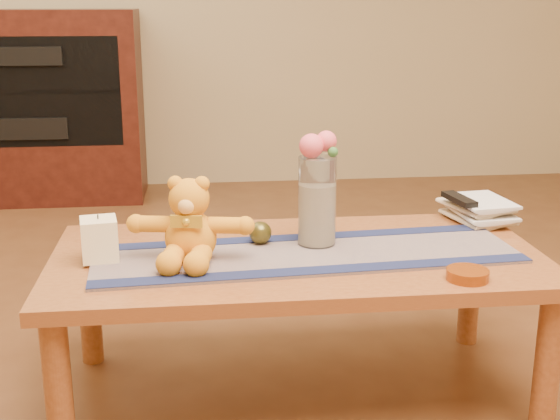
{
  "coord_description": "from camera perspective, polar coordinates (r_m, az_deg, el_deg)",
  "views": [
    {
      "loc": [
        -0.28,
        -2.0,
        1.15
      ],
      "look_at": [
        -0.05,
        0.0,
        0.58
      ],
      "focal_mm": 47.77,
      "sensor_mm": 36.0,
      "label": 1
    }
  ],
  "objects": [
    {
      "name": "rose_right",
      "position": [
        2.13,
        3.56,
        5.29
      ],
      "size": [
        0.06,
        0.06,
        0.06
      ],
      "primitive_type": "sphere",
      "color": "#EC5362",
      "rests_on": "glass_vase"
    },
    {
      "name": "teddy_bear",
      "position": [
        2.06,
        -6.89,
        -0.77
      ],
      "size": [
        0.37,
        0.32,
        0.22
      ],
      "primitive_type": null,
      "rotation": [
        0.0,
        0.0,
        -0.18
      ],
      "color": "orange",
      "rests_on": "persian_runner"
    },
    {
      "name": "tv_remote",
      "position": [
        2.45,
        13.56,
        0.82
      ],
      "size": [
        0.07,
        0.17,
        0.02
      ],
      "primitive_type": "cube",
      "rotation": [
        0.0,
        0.0,
        0.17
      ],
      "color": "black",
      "rests_on": "book_top"
    },
    {
      "name": "stereo_upper",
      "position": [
        4.46,
        -18.77,
        11.2
      ],
      "size": [
        0.42,
        0.28,
        0.1
      ],
      "primitive_type": "cube",
      "color": "black",
      "rests_on": "media_cabinet"
    },
    {
      "name": "cabinet_shelf",
      "position": [
        4.46,
        -18.59,
        8.65
      ],
      "size": [
        1.02,
        0.2,
        0.02
      ],
      "primitive_type": "cube",
      "color": "black",
      "rests_on": "media_cabinet"
    },
    {
      "name": "table_leg_br",
      "position": [
        2.65,
        14.36,
        -5.67
      ],
      "size": [
        0.07,
        0.07,
        0.41
      ],
      "primitive_type": "cylinder",
      "color": "brown",
      "rests_on": "floor"
    },
    {
      "name": "book_top",
      "position": [
        2.47,
        13.52,
        0.48
      ],
      "size": [
        0.19,
        0.24,
        0.02
      ],
      "primitive_type": "imported",
      "rotation": [
        0.0,
        0.0,
        0.12
      ],
      "color": "beige",
      "rests_on": "book_upper"
    },
    {
      "name": "pillar_candle",
      "position": [
        2.11,
        -13.66,
        -2.17
      ],
      "size": [
        0.11,
        0.11,
        0.12
      ],
      "primitive_type": "cube",
      "rotation": [
        0.0,
        0.0,
        0.16
      ],
      "color": "#F9EAB7",
      "rests_on": "persian_runner"
    },
    {
      "name": "stereo_lower",
      "position": [
        4.5,
        -18.32,
        6.19
      ],
      "size": [
        0.42,
        0.28,
        0.12
      ],
      "primitive_type": "cube",
      "color": "black",
      "rests_on": "media_cabinet"
    },
    {
      "name": "book_upper",
      "position": [
        2.47,
        13.23,
        0.07
      ],
      "size": [
        0.22,
        0.26,
        0.02
      ],
      "primitive_type": "imported",
      "rotation": [
        0.0,
        0.0,
        0.27
      ],
      "color": "beige",
      "rests_on": "book_lower"
    },
    {
      "name": "book_lower",
      "position": [
        2.48,
        13.51,
        -0.38
      ],
      "size": [
        0.18,
        0.24,
        0.02
      ],
      "primitive_type": "imported",
      "rotation": [
        0.0,
        0.0,
        0.08
      ],
      "color": "beige",
      "rests_on": "book_bottom"
    },
    {
      "name": "leaf_sprig",
      "position": [
        2.12,
        4.07,
        4.45
      ],
      "size": [
        0.03,
        0.03,
        0.03
      ],
      "primitive_type": "sphere",
      "color": "#33662D",
      "rests_on": "glass_vase"
    },
    {
      "name": "runner_border_far",
      "position": [
        2.25,
        1.28,
        -2.09
      ],
      "size": [
        1.2,
        0.14,
        0.0
      ],
      "primitive_type": "cube",
      "rotation": [
        0.0,
        0.0,
        0.07
      ],
      "color": "#161D42",
      "rests_on": "persian_runner"
    },
    {
      "name": "potpourri_fill",
      "position": [
        2.17,
        2.84,
        -0.31
      ],
      "size": [
        0.09,
        0.09,
        0.18
      ],
      "primitive_type": "cylinder",
      "color": "beige",
      "rests_on": "glass_vase"
    },
    {
      "name": "persian_runner",
      "position": [
        2.12,
        2.06,
        -3.41
      ],
      "size": [
        1.22,
        0.43,
        0.01
      ],
      "primitive_type": "cube",
      "rotation": [
        0.0,
        0.0,
        0.07
      ],
      "color": "#171E41",
      "rests_on": "coffee_table_top"
    },
    {
      "name": "candle_wick",
      "position": [
        2.09,
        -13.78,
        -0.5
      ],
      "size": [
        0.0,
        0.0,
        0.01
      ],
      "primitive_type": "cylinder",
      "rotation": [
        0.0,
        0.0,
        0.16
      ],
      "color": "black",
      "rests_on": "pillar_candle"
    },
    {
      "name": "runner_border_near",
      "position": [
        1.98,
        2.95,
        -4.62
      ],
      "size": [
        1.2,
        0.14,
        0.0
      ],
      "primitive_type": "cube",
      "rotation": [
        0.0,
        0.0,
        0.07
      ],
      "color": "#161D42",
      "rests_on": "persian_runner"
    },
    {
      "name": "cabinet_cavity",
      "position": [
        4.38,
        -18.82,
        8.51
      ],
      "size": [
        1.02,
        0.03,
        0.61
      ],
      "primitive_type": "cube",
      "color": "black",
      "rests_on": "media_cabinet"
    },
    {
      "name": "floor",
      "position": [
        2.33,
        1.26,
        -13.84
      ],
      "size": [
        5.5,
        5.5,
        0.0
      ],
      "primitive_type": "plane",
      "color": "#522E17",
      "rests_on": "ground"
    },
    {
      "name": "amber_dish",
      "position": [
        2.0,
        14.16,
        -4.82
      ],
      "size": [
        0.13,
        0.13,
        0.03
      ],
      "primitive_type": "cylinder",
      "rotation": [
        0.0,
        0.0,
        0.25
      ],
      "color": "#BF5914",
      "rests_on": "coffee_table_top"
    },
    {
      "name": "table_leg_fr",
      "position": [
        2.16,
        19.79,
        -11.15
      ],
      "size": [
        0.07,
        0.07,
        0.41
      ],
      "primitive_type": "cylinder",
      "color": "brown",
      "rests_on": "floor"
    },
    {
      "name": "book_bottom",
      "position": [
        2.48,
        13.33,
        -0.78
      ],
      "size": [
        0.21,
        0.25,
        0.02
      ],
      "primitive_type": "imported",
      "rotation": [
        0.0,
        0.0,
        0.22
      ],
      "color": "beige",
      "rests_on": "coffee_table_top"
    },
    {
      "name": "blue_flower_side",
      "position": [
        2.14,
        2.03,
        4.68
      ],
      "size": [
        0.04,
        0.04,
        0.04
      ],
      "primitive_type": "sphere",
      "color": "#4B60A3",
      "rests_on": "glass_vase"
    },
    {
      "name": "rose_left",
      "position": [
        2.11,
        2.42,
        4.93
      ],
      "size": [
        0.07,
        0.07,
        0.07
      ],
      "primitive_type": "sphere",
      "color": "#EC5362",
      "rests_on": "glass_vase"
    },
    {
      "name": "table_leg_fl",
      "position": [
        1.99,
        -16.6,
        -13.28
      ],
      "size": [
        0.07,
        0.07,
        0.41
      ],
      "primitive_type": "cylinder",
      "color": "brown",
      "rests_on": "floor"
    },
    {
      "name": "media_cabinet",
      "position": [
        4.62,
        -18.1,
        7.53
      ],
      "size": [
        1.2,
        0.5,
        1.1
      ],
      "primitive_type": "cube",
      "color": "black",
      "rests_on": "floor"
    },
    {
      "name": "table_leg_bl",
      "position": [
        2.51,
        -14.39,
        -6.89
      ],
      "size": [
        0.07,
        0.07,
        0.41
      ],
      "primitive_type": "cylinder",
      "color": "brown",
      "rests_on": "floor"
    },
    {
      "name": "coffee_table_top",
      "position": [
        2.15,
        1.33,
        -3.81
      ],
      "size": [
        1.4,
        0.7,
        0.04
      ],
      "primitive_type": "cube",
      "color": "brown",
      "rests_on": "floor"
    },
    {
      "name": "glass_vase",
      "position": [
        2.16,
        2.86,
        0.69
      ],
      "size": [
        0.11,
        0.11,
        0.26
      ],
      "primitive_type": "cylinder",
      "color": "silver",
      "rests_on": "persian_runner"
    },
    {
      "name": "blue_flower_back",
      "position": [
        2.16,
        3.03,
        4.98
      ],
      "size": [
        0.04,
        0.04,
        0.04
      ],
      "primitive_type": "sphere",
      "color": "#4B60A3",
      "rests_on": "glass_vase"
    },
    {
      "name": "bronze_ball",
      "position": [
        2.19,
        -1.52,
        -1.75
      ],
      "size": [
        0.08,
        0.08,
        0.07
      ],
      "primitive_type": "sphere",
      "rotation": [
        0.0,
        0.0,
        0.25
      ],
      "color": "#433E16",
      "rests_on": "persian_runner"
    }
  ]
}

